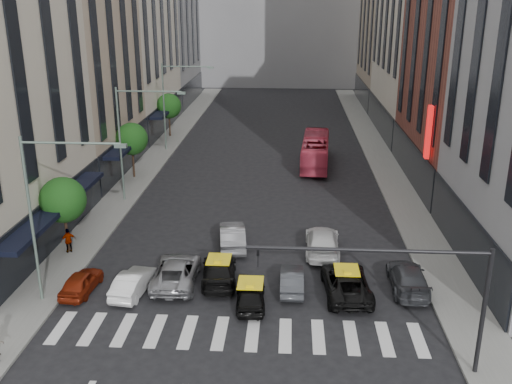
% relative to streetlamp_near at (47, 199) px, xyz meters
% --- Properties ---
extents(ground, '(160.00, 160.00, 0.00)m').
position_rel_streetlamp_near_xyz_m(ground, '(10.04, -4.00, -5.90)').
color(ground, black).
rests_on(ground, ground).
extents(sidewalk_left, '(3.00, 96.00, 0.15)m').
position_rel_streetlamp_near_xyz_m(sidewalk_left, '(-1.46, 26.00, -5.83)').
color(sidewalk_left, slate).
rests_on(sidewalk_left, ground).
extents(sidewalk_right, '(3.00, 96.00, 0.15)m').
position_rel_streetlamp_near_xyz_m(sidewalk_right, '(21.54, 26.00, -5.83)').
color(sidewalk_right, slate).
rests_on(sidewalk_right, ground).
extents(building_left_b, '(8.00, 16.00, 24.00)m').
position_rel_streetlamp_near_xyz_m(building_left_b, '(-6.96, 24.00, 6.10)').
color(building_left_b, tan).
rests_on(building_left_b, ground).
extents(building_left_d, '(8.00, 18.00, 30.00)m').
position_rel_streetlamp_near_xyz_m(building_left_d, '(-6.96, 61.00, 9.10)').
color(building_left_d, gray).
rests_on(building_left_d, ground).
extents(building_right_b, '(8.00, 18.00, 26.00)m').
position_rel_streetlamp_near_xyz_m(building_right_b, '(27.04, 23.00, 7.10)').
color(building_right_b, brown).
rests_on(building_right_b, ground).
extents(building_right_d, '(8.00, 18.00, 28.00)m').
position_rel_streetlamp_near_xyz_m(building_right_d, '(27.04, 61.00, 8.10)').
color(building_right_d, tan).
rests_on(building_right_d, ground).
extents(tree_near, '(2.88, 2.88, 4.95)m').
position_rel_streetlamp_near_xyz_m(tree_near, '(-1.76, 6.00, -2.25)').
color(tree_near, black).
rests_on(tree_near, sidewalk_left).
extents(tree_mid, '(2.88, 2.88, 4.95)m').
position_rel_streetlamp_near_xyz_m(tree_mid, '(-1.76, 22.00, -2.25)').
color(tree_mid, black).
rests_on(tree_mid, sidewalk_left).
extents(tree_far, '(2.88, 2.88, 4.95)m').
position_rel_streetlamp_near_xyz_m(tree_far, '(-1.76, 38.00, -2.25)').
color(tree_far, black).
rests_on(tree_far, sidewalk_left).
extents(streetlamp_near, '(5.38, 0.25, 9.00)m').
position_rel_streetlamp_near_xyz_m(streetlamp_near, '(0.00, 0.00, 0.00)').
color(streetlamp_near, gray).
rests_on(streetlamp_near, sidewalk_left).
extents(streetlamp_mid, '(5.38, 0.25, 9.00)m').
position_rel_streetlamp_near_xyz_m(streetlamp_mid, '(0.00, 16.00, 0.00)').
color(streetlamp_mid, gray).
rests_on(streetlamp_mid, sidewalk_left).
extents(streetlamp_far, '(5.38, 0.25, 9.00)m').
position_rel_streetlamp_near_xyz_m(streetlamp_far, '(0.00, 32.00, 0.00)').
color(streetlamp_far, gray).
rests_on(streetlamp_far, sidewalk_left).
extents(traffic_signal, '(10.10, 0.20, 6.00)m').
position_rel_streetlamp_near_xyz_m(traffic_signal, '(17.74, -5.00, -1.43)').
color(traffic_signal, black).
rests_on(traffic_signal, ground).
extents(liberty_sign, '(0.30, 0.70, 4.00)m').
position_rel_streetlamp_near_xyz_m(liberty_sign, '(22.64, 16.00, 0.10)').
color(liberty_sign, red).
rests_on(liberty_sign, ground).
extents(car_red, '(1.67, 3.69, 1.23)m').
position_rel_streetlamp_near_xyz_m(car_red, '(0.84, 1.13, -5.29)').
color(car_red, maroon).
rests_on(car_red, ground).
extents(car_white_front, '(1.87, 4.08, 1.30)m').
position_rel_streetlamp_near_xyz_m(car_white_front, '(3.77, 1.19, -5.26)').
color(car_white_front, white).
rests_on(car_white_front, ground).
extents(car_silver, '(2.61, 5.34, 1.46)m').
position_rel_streetlamp_near_xyz_m(car_silver, '(5.92, 2.53, -5.17)').
color(car_silver, gray).
rests_on(car_silver, ground).
extents(taxi_left, '(2.40, 4.96, 1.39)m').
position_rel_streetlamp_near_xyz_m(taxi_left, '(8.35, 2.83, -5.21)').
color(taxi_left, black).
rests_on(taxi_left, ground).
extents(taxi_center, '(1.79, 3.92, 1.30)m').
position_rel_streetlamp_near_xyz_m(taxi_center, '(10.35, 0.28, -5.25)').
color(taxi_center, black).
rests_on(taxi_center, ground).
extents(car_grey_mid, '(1.31, 3.72, 1.22)m').
position_rel_streetlamp_near_xyz_m(car_grey_mid, '(12.54, 2.12, -5.29)').
color(car_grey_mid, '#3A3C41').
rests_on(car_grey_mid, ground).
extents(taxi_right, '(2.73, 5.37, 1.45)m').
position_rel_streetlamp_near_xyz_m(taxi_right, '(15.53, 1.81, -5.18)').
color(taxi_right, black).
rests_on(taxi_right, ground).
extents(car_grey_curb, '(2.08, 4.88, 1.40)m').
position_rel_streetlamp_near_xyz_m(car_grey_curb, '(19.04, 2.57, -5.20)').
color(car_grey_curb, '#3A3D41').
rests_on(car_grey_curb, ground).
extents(car_row2_left, '(2.24, 4.83, 1.53)m').
position_rel_streetlamp_near_xyz_m(car_row2_left, '(8.62, 7.74, -5.14)').
color(car_row2_left, '#9D9DA2').
rests_on(car_row2_left, ground).
extents(car_row2_right, '(2.27, 5.30, 1.52)m').
position_rel_streetlamp_near_xyz_m(car_row2_right, '(14.48, 7.18, -5.14)').
color(car_row2_right, silver).
rests_on(car_row2_right, ground).
extents(bus, '(3.12, 10.55, 2.90)m').
position_rel_streetlamp_near_xyz_m(bus, '(14.76, 27.20, -4.45)').
color(bus, '#DE415D').
rests_on(bus, ground).
extents(pedestrian_far, '(1.00, 0.85, 1.61)m').
position_rel_streetlamp_near_xyz_m(pedestrian_far, '(-1.65, 5.88, -4.95)').
color(pedestrian_far, gray).
rests_on(pedestrian_far, sidewalk_left).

